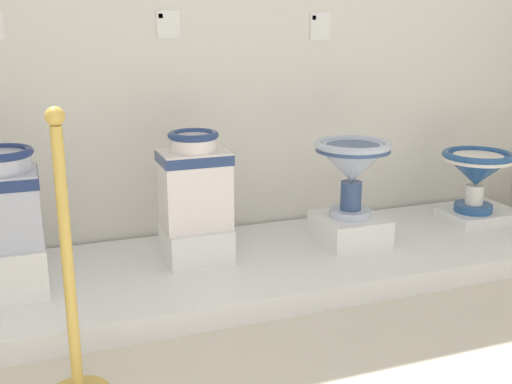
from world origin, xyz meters
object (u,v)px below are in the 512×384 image
at_px(plinth_block_central_ornate, 11,267).
at_px(stanchion_post_near_left, 72,308).
at_px(plinth_block_broad_patterned, 196,243).
at_px(plinth_block_slender_white, 472,216).
at_px(plinth_block_squat_floral, 349,230).
at_px(info_placard_third, 320,26).
at_px(antique_toilet_slender_white, 477,169).
at_px(antique_toilet_squat_floral, 352,163).
at_px(antique_toilet_central_ornate, 3,195).
at_px(antique_toilet_broad_patterned, 194,179).
at_px(info_placard_second, 168,24).

bearing_deg(plinth_block_central_ornate, stanchion_post_near_left, -75.01).
bearing_deg(plinth_block_broad_patterned, plinth_block_slender_white, 0.24).
height_order(plinth_block_squat_floral, plinth_block_slender_white, plinth_block_squat_floral).
bearing_deg(info_placard_third, plinth_block_central_ornate, -163.42).
distance_m(plinth_block_squat_floral, antique_toilet_slender_white, 0.94).
xyz_separation_m(plinth_block_broad_patterned, plinth_block_squat_floral, (0.86, -0.07, -0.01)).
height_order(antique_toilet_squat_floral, antique_toilet_slender_white, antique_toilet_squat_floral).
bearing_deg(plinth_block_broad_patterned, antique_toilet_central_ornate, -174.10).
distance_m(antique_toilet_squat_floral, plinth_block_slender_white, 1.00).
bearing_deg(plinth_block_slender_white, antique_toilet_central_ornate, -177.85).
height_order(plinth_block_central_ornate, antique_toilet_slender_white, antique_toilet_slender_white).
bearing_deg(antique_toilet_broad_patterned, stanchion_post_near_left, -127.07).
distance_m(plinth_block_broad_patterned, antique_toilet_broad_patterned, 0.34).
bearing_deg(plinth_block_central_ornate, info_placard_third, 16.58).
distance_m(plinth_block_central_ornate, antique_toilet_slender_white, 2.67).
bearing_deg(plinth_block_squat_floral, plinth_block_slender_white, 4.75).
relative_size(antique_toilet_broad_patterned, antique_toilet_squat_floral, 1.17).
xyz_separation_m(plinth_block_central_ornate, plinth_block_slender_white, (2.66, 0.10, -0.08)).
relative_size(plinth_block_squat_floral, info_placard_second, 2.51).
relative_size(plinth_block_broad_patterned, antique_toilet_squat_floral, 0.78).
relative_size(antique_toilet_broad_patterned, info_placard_second, 3.37).
height_order(plinth_block_slender_white, info_placard_second, info_placard_second).
distance_m(plinth_block_slender_white, antique_toilet_slender_white, 0.30).
relative_size(antique_toilet_central_ornate, antique_toilet_squat_floral, 1.04).
xyz_separation_m(antique_toilet_squat_floral, info_placard_second, (-0.87, 0.51, 0.72)).
xyz_separation_m(plinth_block_central_ornate, plinth_block_broad_patterned, (0.90, 0.09, -0.03)).
distance_m(plinth_block_squat_floral, info_placard_second, 1.49).
xyz_separation_m(antique_toilet_central_ornate, plinth_block_slender_white, (2.66, 0.10, -0.42)).
height_order(plinth_block_central_ornate, plinth_block_broad_patterned, plinth_block_central_ornate).
relative_size(antique_toilet_central_ornate, info_placard_third, 2.76).
bearing_deg(stanchion_post_near_left, antique_toilet_squat_floral, 28.34).
relative_size(plinth_block_central_ornate, plinth_block_squat_floral, 0.98).
relative_size(plinth_block_central_ornate, plinth_block_broad_patterned, 1.10).
xyz_separation_m(plinth_block_squat_floral, antique_toilet_slender_white, (0.90, 0.07, 0.25)).
bearing_deg(antique_toilet_broad_patterned, plinth_block_central_ornate, -174.10).
bearing_deg(info_placard_second, plinth_block_squat_floral, -30.34).
bearing_deg(plinth_block_slender_white, stanchion_post_near_left, -159.64).
height_order(antique_toilet_slender_white, stanchion_post_near_left, stanchion_post_near_left).
xyz_separation_m(antique_toilet_central_ornate, info_placard_second, (0.89, 0.53, 0.73)).
xyz_separation_m(plinth_block_broad_patterned, info_placard_third, (0.90, 0.44, 1.08)).
xyz_separation_m(antique_toilet_broad_patterned, info_placard_second, (-0.01, 0.44, 0.75)).
xyz_separation_m(plinth_block_squat_floral, stanchion_post_near_left, (-1.54, -0.83, 0.16)).
height_order(plinth_block_broad_patterned, antique_toilet_slender_white, antique_toilet_slender_white).
xyz_separation_m(plinth_block_squat_floral, info_placard_third, (0.03, 0.51, 1.09)).
bearing_deg(antique_toilet_squat_floral, plinth_block_slender_white, 4.75).
xyz_separation_m(antique_toilet_squat_floral, antique_toilet_slender_white, (0.90, 0.07, -0.13)).
height_order(antique_toilet_central_ornate, antique_toilet_squat_floral, antique_toilet_central_ornate).
relative_size(antique_toilet_central_ornate, plinth_block_squat_floral, 1.19).
distance_m(antique_toilet_slender_white, stanchion_post_near_left, 2.61).
bearing_deg(antique_toilet_broad_patterned, antique_toilet_squat_floral, -4.48).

